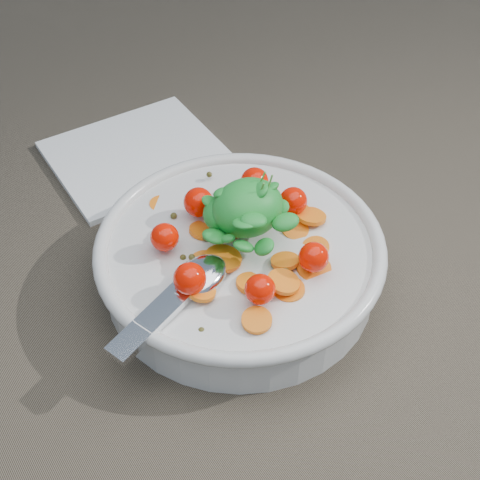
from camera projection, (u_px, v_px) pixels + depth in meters
ground at (193, 274)px, 0.59m from camera, size 6.00×6.00×0.00m
bowl at (240, 258)px, 0.56m from camera, size 0.26×0.24×0.10m
napkin at (137, 155)px, 0.70m from camera, size 0.17×0.15×0.01m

